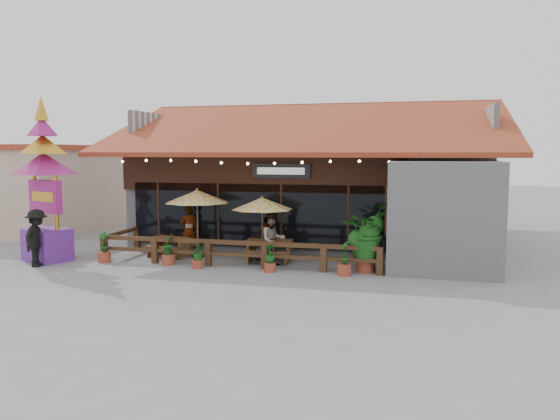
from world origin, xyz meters
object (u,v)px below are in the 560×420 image
(picnic_table_left, at_px, (171,244))
(thai_sign_tower, at_px, (44,168))
(umbrella_left, at_px, (197,197))
(picnic_table_right, at_px, (269,247))
(umbrella_right, at_px, (262,204))
(tropical_plant, at_px, (366,232))
(pedestrian, at_px, (37,238))

(picnic_table_left, relative_size, thai_sign_tower, 0.28)
(umbrella_left, relative_size, picnic_table_right, 1.48)
(umbrella_left, height_order, picnic_table_right, umbrella_left)
(umbrella_right, distance_m, tropical_plant, 3.95)
(umbrella_left, bearing_deg, umbrella_right, -2.39)
(thai_sign_tower, height_order, pedestrian, thai_sign_tower)
(picnic_table_right, relative_size, thai_sign_tower, 0.28)
(umbrella_right, bearing_deg, thai_sign_tower, -166.07)
(pedestrian, bearing_deg, umbrella_right, -76.09)
(umbrella_right, bearing_deg, tropical_plant, -13.86)
(umbrella_right, bearing_deg, pedestrian, -158.66)
(tropical_plant, relative_size, pedestrian, 1.16)
(thai_sign_tower, distance_m, tropical_plant, 11.49)
(picnic_table_left, relative_size, tropical_plant, 0.77)
(picnic_table_left, height_order, pedestrian, pedestrian)
(picnic_table_left, bearing_deg, thai_sign_tower, -155.27)
(picnic_table_left, height_order, tropical_plant, tropical_plant)
(umbrella_left, height_order, picnic_table_left, umbrella_left)
(tropical_plant, xyz_separation_m, pedestrian, (-10.95, -1.88, -0.32))
(umbrella_left, height_order, tropical_plant, umbrella_left)
(picnic_table_left, distance_m, tropical_plant, 7.42)
(thai_sign_tower, bearing_deg, picnic_table_left, 24.73)
(umbrella_right, height_order, tropical_plant, umbrella_right)
(umbrella_left, distance_m, picnic_table_right, 3.31)
(umbrella_left, distance_m, picnic_table_left, 2.05)
(thai_sign_tower, xyz_separation_m, pedestrian, (0.32, -0.94, -2.34))
(umbrella_right, height_order, picnic_table_right, umbrella_right)
(picnic_table_right, distance_m, thai_sign_tower, 8.46)
(picnic_table_left, distance_m, pedestrian, 4.59)
(umbrella_left, xyz_separation_m, pedestrian, (-4.66, -2.91, -1.27))
(umbrella_right, relative_size, picnic_table_right, 1.65)
(umbrella_right, distance_m, picnic_table_left, 3.89)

